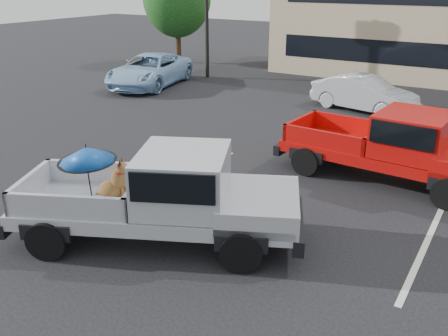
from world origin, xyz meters
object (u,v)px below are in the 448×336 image
Objects in this scene: blue_suv at (150,70)px; silver_pickup at (171,192)px; red_pickup at (404,145)px; silver_sedan at (364,93)px.

silver_pickup is at bearing -61.09° from blue_suv.
red_pickup reaches higher than blue_suv.
silver_sedan is 0.77× the size of blue_suv.
red_pickup is 1.41× the size of silver_sedan.
blue_suv is (-12.96, 6.01, -0.27)m from red_pickup.
blue_suv is (-9.80, 11.40, -0.31)m from silver_pickup.
silver_pickup reaches higher than silver_sedan.
red_pickup is at bearing -36.66° from blue_suv.
silver_pickup is 1.13× the size of blue_suv.
red_pickup reaches higher than silver_sedan.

